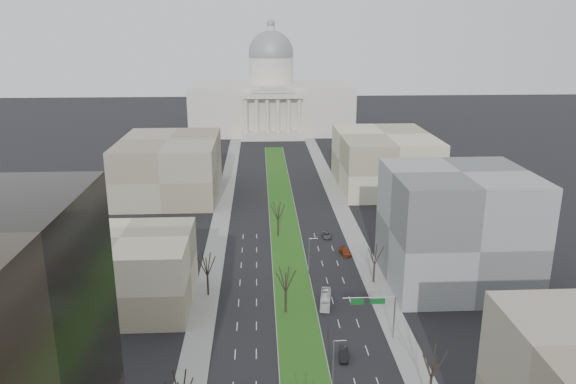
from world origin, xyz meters
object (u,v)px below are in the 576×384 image
object	(u,v)px
car_black	(344,355)
car_red	(345,252)
box_van	(325,299)
car_grey_far	(327,235)

from	to	relation	value
car_black	car_red	size ratio (longest dim) A/B	0.86
car_black	box_van	world-z (taller)	box_van
car_black	car_red	world-z (taller)	car_red
car_black	car_grey_far	bearing A→B (deg)	94.67
car_black	car_grey_far	size ratio (longest dim) A/B	0.92
car_grey_far	box_van	distance (m)	36.31
car_red	car_grey_far	bearing A→B (deg)	95.34
car_black	car_red	bearing A→B (deg)	89.67
car_black	box_van	xyz separation A→B (m)	(-0.87, 18.50, 0.43)
car_black	car_grey_far	world-z (taller)	car_black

